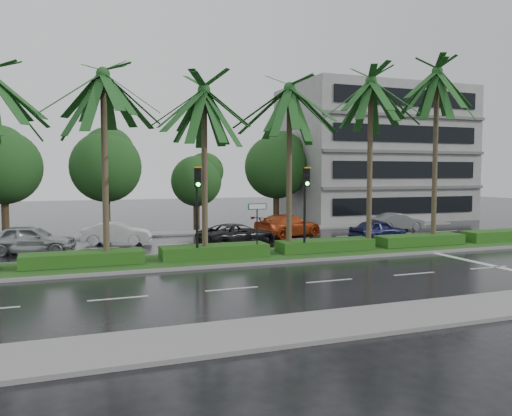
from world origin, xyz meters
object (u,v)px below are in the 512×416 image
object	(u,v)px
signal_median_left	(197,200)
car_grey	(398,222)
street_sign	(257,216)
car_blue	(378,230)
car_white	(117,233)
car_silver	(31,239)
car_red	(288,225)
car_darkgrey	(238,235)

from	to	relation	value
signal_median_left	car_grey	xyz separation A→B (m)	(17.00, 8.27, -2.35)
street_sign	car_blue	size ratio (longest dim) A/B	0.67
signal_median_left	car_white	xyz separation A→B (m)	(-3.00, 8.02, -2.34)
car_silver	car_red	bearing A→B (deg)	-70.88
car_darkgrey	car_red	world-z (taller)	car_red
signal_median_left	car_darkgrey	size ratio (longest dim) A/B	0.91
signal_median_left	car_silver	xyz separation A→B (m)	(-7.50, 5.88, -2.23)
car_silver	car_darkgrey	distance (m)	11.05
car_silver	car_darkgrey	world-z (taller)	car_silver
signal_median_left	car_white	size ratio (longest dim) A/B	1.10
street_sign	car_white	distance (m)	9.98
car_red	car_blue	distance (m)	5.87
car_red	car_grey	world-z (taller)	car_red
street_sign	car_silver	bearing A→B (deg)	151.50
car_white	car_red	xyz separation A→B (m)	(11.00, -0.18, 0.09)
signal_median_left	street_sign	world-z (taller)	signal_median_left
car_darkgrey	car_blue	xyz separation A→B (m)	(9.00, -0.74, -0.00)
signal_median_left	street_sign	size ratio (longest dim) A/B	1.68
car_darkgrey	car_red	bearing A→B (deg)	-73.35
car_blue	car_white	bearing A→B (deg)	65.49
street_sign	car_silver	size ratio (longest dim) A/B	0.58
car_white	car_blue	world-z (taller)	car_blue
car_red	car_blue	bearing A→B (deg)	-152.14
car_silver	car_grey	xyz separation A→B (m)	(24.50, 2.38, -0.12)
car_red	car_blue	size ratio (longest dim) A/B	1.32
car_silver	car_white	world-z (taller)	car_silver
car_darkgrey	car_blue	size ratio (longest dim) A/B	1.23
street_sign	car_grey	bearing A→B (deg)	30.00
street_sign	car_blue	bearing A→B (deg)	22.30
signal_median_left	car_blue	world-z (taller)	signal_median_left
car_white	car_red	distance (m)	11.00
street_sign	car_blue	world-z (taller)	street_sign
signal_median_left	car_grey	bearing A→B (deg)	25.93
street_sign	car_red	bearing A→B (deg)	56.86
street_sign	car_silver	xyz separation A→B (m)	(-10.50, 5.70, -1.36)
signal_median_left	car_grey	size ratio (longest dim) A/B	1.11
car_red	street_sign	bearing A→B (deg)	124.64
car_darkgrey	car_red	xyz separation A→B (m)	(4.50, 3.02, 0.08)
car_silver	car_blue	world-z (taller)	car_silver
car_white	signal_median_left	bearing A→B (deg)	-142.72
car_darkgrey	car_grey	world-z (taller)	car_darkgrey
car_white	car_darkgrey	xyz separation A→B (m)	(6.50, -3.20, 0.01)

